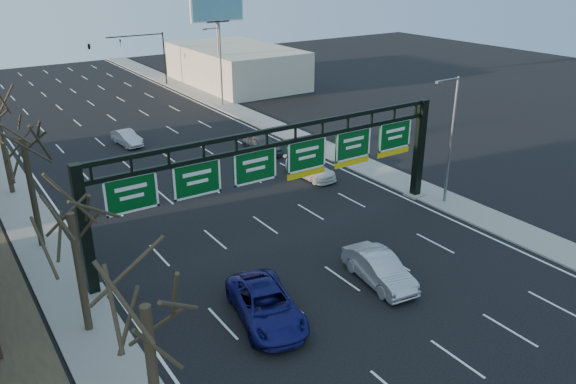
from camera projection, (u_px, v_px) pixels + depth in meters
ground at (366, 295)px, 29.14m from camera, size 160.00×160.00×0.00m
sidewalk_left at (26, 216)px, 37.87m from camera, size 3.00×120.00×0.12m
sidewalk_right at (327, 150)px, 51.01m from camera, size 3.00×120.00×0.12m
lane_markings at (199, 179)px, 44.46m from camera, size 21.60×120.00×0.01m
sign_gantry at (284, 167)px, 33.56m from camera, size 24.60×1.20×7.20m
building_right_distant at (236, 66)px, 76.74m from camera, size 12.00×20.00×5.00m
tree_near at (141, 277)px, 16.61m from camera, size 3.60×3.60×8.86m
tree_gantry at (66, 191)px, 23.65m from camera, size 3.60×3.60×8.48m
tree_mid at (19, 121)px, 31.02m from camera, size 3.60×3.60×9.24m
streetlight_near at (451, 134)px, 38.17m from camera, size 2.15×0.22×9.00m
streetlight_far at (220, 62)px, 64.21m from camera, size 2.15×0.22×9.00m
billboard_right at (218, 21)px, 67.79m from camera, size 7.00×0.50×12.00m
traffic_signal_mast at (118, 47)px, 72.07m from camera, size 10.16×0.54×7.00m
car_blue_suv at (266, 305)px, 26.88m from camera, size 3.94×6.33×1.63m
car_silver_sedan at (379, 269)px, 30.02m from camera, size 2.38×5.18×1.65m
car_white_wagon at (310, 168)px, 44.58m from camera, size 2.39×5.01×1.41m
car_grey_far at (262, 144)px, 50.07m from camera, size 1.90×4.70×1.60m
car_silver_distant at (127, 138)px, 52.19m from camera, size 1.84×4.21×1.35m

